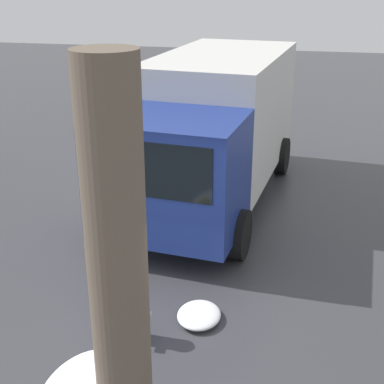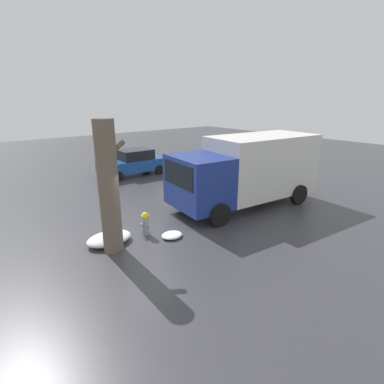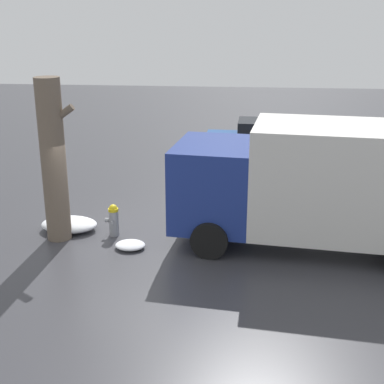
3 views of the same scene
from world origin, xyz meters
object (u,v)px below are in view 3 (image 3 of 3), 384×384
at_px(tree_trunk, 54,161).
at_px(parked_car, 259,140).
at_px(delivery_truck, 322,182).
at_px(fire_hydrant, 114,220).
at_px(pedestrian, 234,189).

relative_size(tree_trunk, parked_car, 0.99).
xyz_separation_m(delivery_truck, parked_car, (-1.33, 8.15, -0.87)).
height_order(fire_hydrant, pedestrian, pedestrian).
bearing_deg(fire_hydrant, parked_car, -116.80).
bearing_deg(parked_car, fire_hydrant, 155.56).
distance_m(tree_trunk, delivery_truck, 6.61).
relative_size(delivery_truck, parked_car, 1.70).
relative_size(fire_hydrant, pedestrian, 0.49).
relative_size(fire_hydrant, parked_car, 0.21).
xyz_separation_m(fire_hydrant, tree_trunk, (-1.36, -0.31, 1.64)).
bearing_deg(fire_hydrant, pedestrian, -158.09).
xyz_separation_m(delivery_truck, pedestrian, (-2.13, 1.42, -0.71)).
bearing_deg(tree_trunk, fire_hydrant, 12.78).
relative_size(tree_trunk, pedestrian, 2.35).
distance_m(fire_hydrant, parked_car, 8.93).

